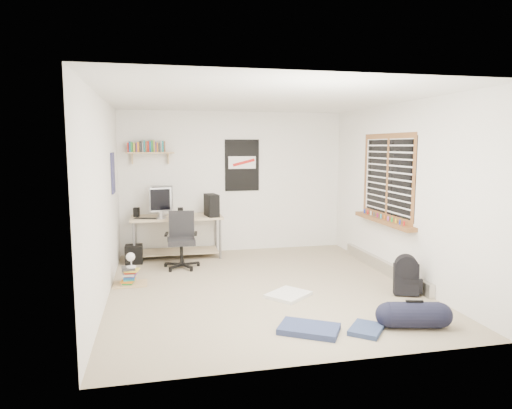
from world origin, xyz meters
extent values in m
cube|color=gray|center=(0.00, 0.00, -0.01)|extent=(4.00, 4.50, 0.01)
cube|color=white|center=(0.00, 0.00, 2.50)|extent=(4.00, 4.50, 0.01)
cube|color=silver|center=(0.00, 2.25, 1.25)|extent=(4.00, 0.01, 2.50)
cube|color=silver|center=(-2.00, 0.00, 1.25)|extent=(0.01, 4.50, 2.50)
cube|color=silver|center=(2.00, 0.00, 1.25)|extent=(0.01, 4.50, 2.50)
cube|color=#CBB78D|center=(-1.04, 1.93, 0.36)|extent=(1.61, 0.89, 0.70)
cube|color=#95959A|center=(-1.30, 1.71, 0.89)|extent=(0.37, 0.16, 0.39)
cube|color=#A7A7AC|center=(-1.28, 2.00, 0.90)|extent=(0.38, 0.17, 0.40)
cube|color=black|center=(-0.46, 1.80, 0.89)|extent=(0.23, 0.40, 0.39)
cube|color=black|center=(-1.54, 1.78, 0.71)|extent=(0.43, 0.26, 0.02)
cube|color=black|center=(-1.70, 2.00, 0.78)|extent=(0.11, 0.11, 0.17)
cube|color=black|center=(-0.98, 1.83, 0.78)|extent=(0.09, 0.09, 0.17)
cube|color=black|center=(-1.01, 1.22, 0.49)|extent=(0.64, 0.64, 0.88)
cube|color=tan|center=(-1.45, 2.14, 1.78)|extent=(0.80, 0.22, 0.24)
cube|color=black|center=(0.15, 2.23, 1.55)|extent=(0.62, 0.03, 0.92)
cube|color=navy|center=(-1.99, 1.20, 1.50)|extent=(0.02, 0.42, 0.60)
cube|color=brown|center=(1.95, 0.30, 1.45)|extent=(0.10, 1.50, 1.26)
cube|color=#B7B2A8|center=(1.96, 0.30, 0.09)|extent=(0.08, 2.50, 0.18)
cube|color=black|center=(1.73, -0.70, 0.20)|extent=(0.37, 0.34, 0.40)
cylinder|color=black|center=(1.24, -1.70, 0.14)|extent=(0.33, 0.33, 0.54)
cube|color=silver|center=(0.24, -0.46, 0.02)|extent=(0.66, 0.65, 0.04)
cube|color=navy|center=(0.13, -1.57, 0.03)|extent=(0.71, 0.63, 0.07)
cube|color=navy|center=(0.71, -1.69, 0.03)|extent=(0.48, 0.49, 0.05)
cube|color=olive|center=(-1.75, 0.49, 0.15)|extent=(0.43, 0.37, 0.27)
cube|color=white|center=(-1.73, 0.47, 0.38)|extent=(0.15, 0.23, 0.22)
cube|color=black|center=(-1.75, 1.68, 0.14)|extent=(0.28, 0.28, 0.31)
camera|label=1|loc=(-1.37, -5.83, 1.90)|focal=32.00mm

